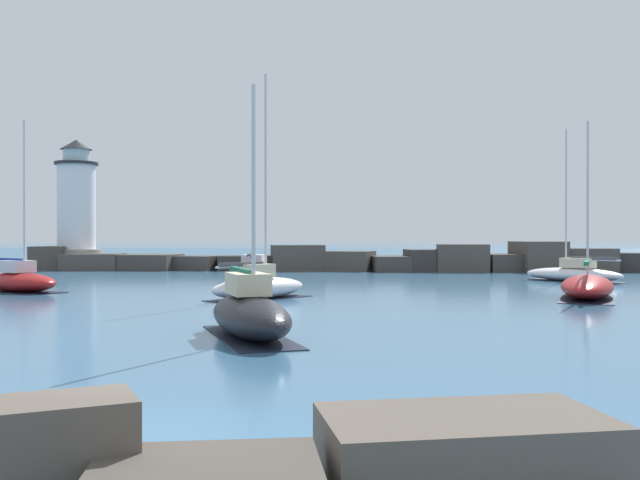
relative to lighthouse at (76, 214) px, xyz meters
name	(u,v)px	position (x,y,z in m)	size (l,w,h in m)	color
ground_plane	(148,441)	(23.74, -52.91, -5.01)	(600.00, 600.00, 0.00)	#3D6B8E
open_sea_beyond	(354,254)	(23.74, 58.75, -5.00)	(400.00, 116.00, 0.01)	#2D5B7F
breakwater_jetty	(356,260)	(25.49, -1.34, -4.09)	(54.52, 6.37, 2.55)	#4C443D
lighthouse	(76,214)	(0.00, 0.00, 0.00)	(4.54, 4.54, 11.78)	gray
foreground_rocks	(208,470)	(25.20, -55.39, -4.57)	(9.83, 4.91, 1.16)	#4C443D
sailboat_moored_0	(250,313)	(23.36, -42.25, -4.30)	(4.08, 6.34, 7.33)	black
sailboat_moored_1	(253,271)	(18.93, -15.56, -4.36)	(2.84, 6.63, 9.07)	maroon
sailboat_moored_2	(587,286)	(37.29, -27.71, -4.44)	(4.64, 8.27, 8.63)	maroon
sailboat_moored_3	(20,280)	(8.11, -26.24, -4.38)	(5.87, 4.76, 9.15)	maroon
sailboat_moored_5	(259,285)	(21.53, -29.38, -4.37)	(5.04, 5.75, 10.76)	silver
sailboat_moored_7	(574,273)	(40.14, -14.98, -4.43)	(6.36, 6.13, 10.06)	white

